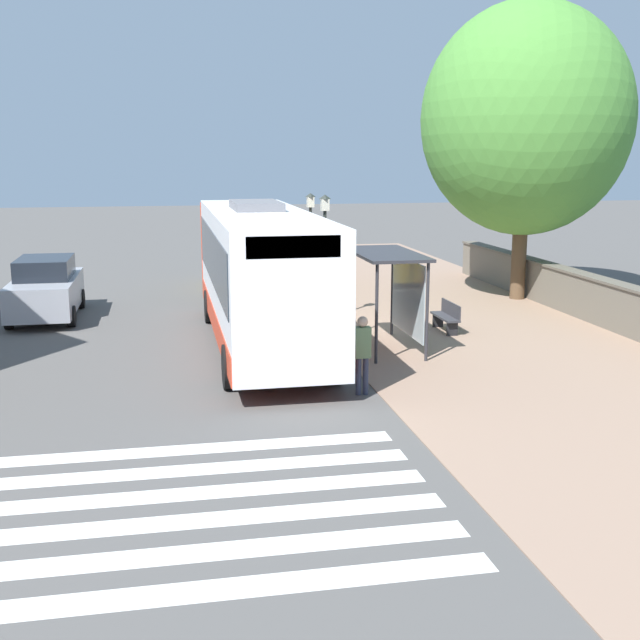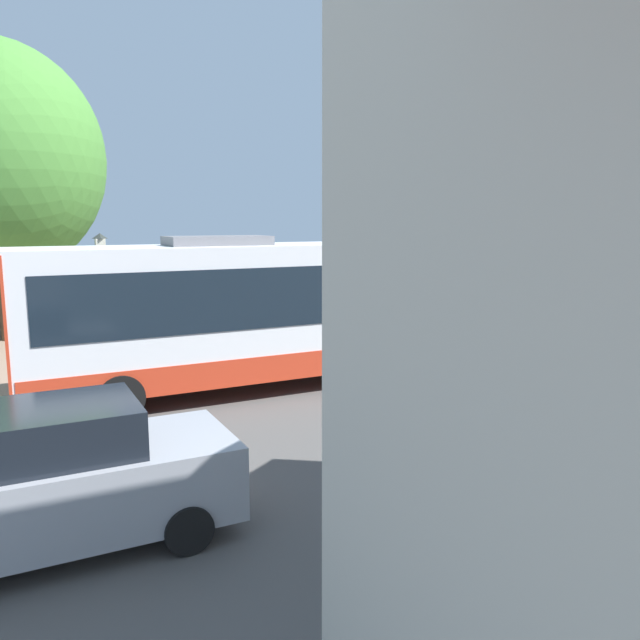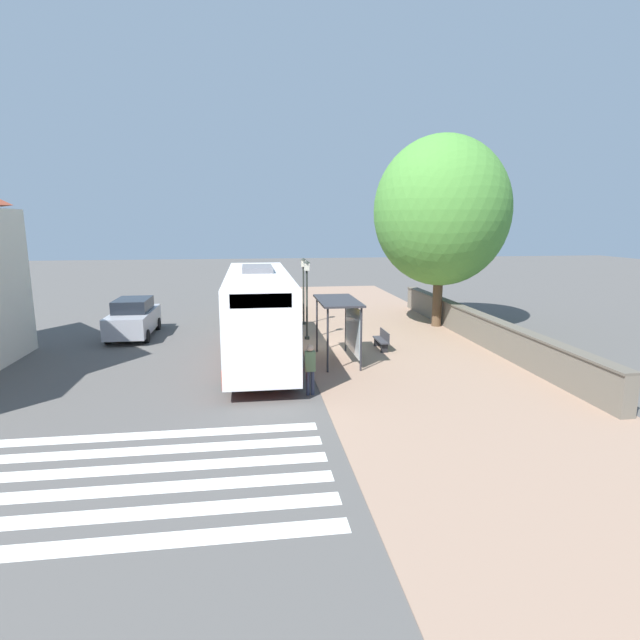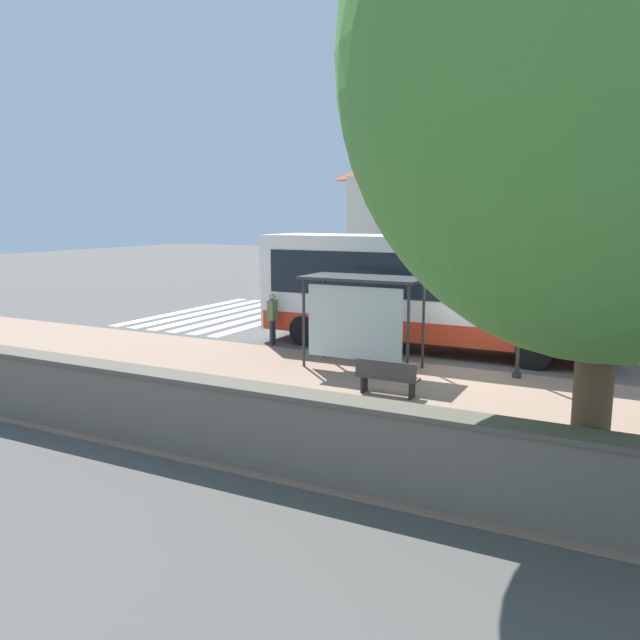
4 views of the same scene
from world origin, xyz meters
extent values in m
plane|color=#514F4C|center=(0.00, 0.00, 0.00)|extent=(120.00, 120.00, 0.00)
cube|color=#937560|center=(-4.50, 0.00, 0.01)|extent=(9.00, 44.00, 0.02)
cube|color=silver|center=(5.00, 9.17, 0.00)|extent=(9.00, 0.50, 0.01)
cube|color=silver|center=(5.00, 10.12, 0.00)|extent=(9.00, 0.50, 0.01)
cube|color=silver|center=(5.00, 11.07, 0.00)|extent=(9.00, 0.50, 0.01)
cube|color=silver|center=(5.00, 12.02, 0.00)|extent=(9.00, 0.50, 0.01)
cube|color=silver|center=(5.00, 12.97, 0.00)|extent=(9.00, 0.50, 0.01)
cube|color=silver|center=(5.00, 13.92, 0.00)|extent=(9.00, 0.50, 0.01)
cube|color=#6B6356|center=(-8.55, 0.00, 0.67)|extent=(0.50, 20.00, 1.34)
cube|color=#5B5449|center=(-8.55, 0.00, 1.38)|extent=(0.60, 20.00, 0.08)
cube|color=beige|center=(15.55, 3.87, 3.11)|extent=(7.18, 10.71, 6.22)
pyramid|color=brown|center=(15.55, 3.87, 7.62)|extent=(7.78, 11.31, 2.80)
cube|color=white|center=(1.93, 1.69, 2.04)|extent=(2.52, 11.04, 3.17)
cube|color=black|center=(1.93, 1.69, 2.45)|extent=(2.56, 10.16, 1.40)
cube|color=red|center=(1.93, 1.69, 0.77)|extent=(2.56, 10.82, 0.63)
cube|color=red|center=(1.93, -3.80, 2.04)|extent=(2.56, 0.06, 3.05)
cube|color=black|center=(1.93, 7.17, 3.31)|extent=(1.89, 0.08, 0.44)
cube|color=slate|center=(1.93, 0.86, 3.73)|extent=(1.26, 2.43, 0.22)
cylinder|color=black|center=(0.75, 5.56, 0.50)|extent=(0.30, 1.00, 1.00)
cylinder|color=black|center=(3.11, 5.56, 0.50)|extent=(0.30, 1.00, 1.00)
cylinder|color=black|center=(0.75, -1.73, 0.50)|extent=(0.30, 1.00, 1.00)
cylinder|color=black|center=(3.11, -1.73, 0.50)|extent=(0.30, 1.00, 1.00)
cylinder|color=#2D2D33|center=(-0.61, 1.05, 1.25)|extent=(0.08, 0.08, 2.51)
cylinder|color=#2D2D33|center=(-0.61, 4.13, 1.25)|extent=(0.08, 0.08, 2.51)
cylinder|color=#2D2D33|center=(-1.90, 1.05, 1.25)|extent=(0.08, 0.08, 2.51)
cylinder|color=#2D2D33|center=(-1.90, 4.13, 1.25)|extent=(0.08, 0.08, 2.51)
cube|color=#2D2D33|center=(-1.26, 2.59, 2.55)|extent=(1.59, 3.38, 0.08)
cube|color=silver|center=(-1.88, 2.59, 1.38)|extent=(0.03, 2.77, 2.00)
cylinder|color=#2D3347|center=(0.27, 6.54, 0.41)|extent=(0.12, 0.12, 0.83)
cylinder|color=#2D3347|center=(0.43, 6.54, 0.41)|extent=(0.12, 0.12, 0.83)
cube|color=#59724C|center=(0.35, 6.54, 1.16)|extent=(0.34, 0.22, 0.67)
sphere|color=tan|center=(0.35, 6.54, 1.61)|extent=(0.23, 0.23, 0.23)
cube|color=#333338|center=(-3.54, 0.97, 0.45)|extent=(0.40, 1.52, 0.06)
cube|color=#333338|center=(-3.71, 0.97, 0.68)|extent=(0.04, 1.52, 0.40)
cube|color=black|center=(-3.54, 0.36, 0.23)|extent=(0.32, 0.06, 0.45)
cube|color=black|center=(-3.54, 1.58, 0.23)|extent=(0.32, 0.06, 0.45)
cylinder|color=#2D332D|center=(-0.46, -1.49, 0.08)|extent=(0.24, 0.24, 0.16)
cylinder|color=#2D332D|center=(-0.46, -1.49, 1.70)|extent=(0.10, 0.10, 3.40)
cube|color=silver|center=(-0.46, -1.49, 3.57)|extent=(0.24, 0.24, 0.35)
pyramid|color=#2D332D|center=(-0.46, -1.49, 3.82)|extent=(0.28, 0.28, 0.14)
cylinder|color=brown|center=(-7.95, -3.72, 2.14)|extent=(0.52, 0.52, 4.28)
ellipsoid|color=#4C8C38|center=(-7.95, -3.72, 6.26)|extent=(7.19, 7.19, 7.91)
cube|color=#9EA0A8|center=(8.13, -3.42, 0.77)|extent=(1.89, 4.69, 1.01)
cube|color=black|center=(8.13, -3.54, 1.59)|extent=(1.61, 2.44, 0.63)
cylinder|color=black|center=(7.23, -1.90, 0.32)|extent=(0.22, 0.64, 0.64)
cylinder|color=black|center=(9.03, -1.90, 0.32)|extent=(0.22, 0.64, 0.64)
camera|label=1|loc=(4.45, 22.69, 5.09)|focal=45.00mm
camera|label=2|loc=(16.40, -3.78, 4.22)|focal=35.00mm
camera|label=3|loc=(2.23, 22.30, 5.62)|focal=28.00mm
camera|label=4|loc=(-17.08, -4.15, 4.24)|focal=35.00mm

